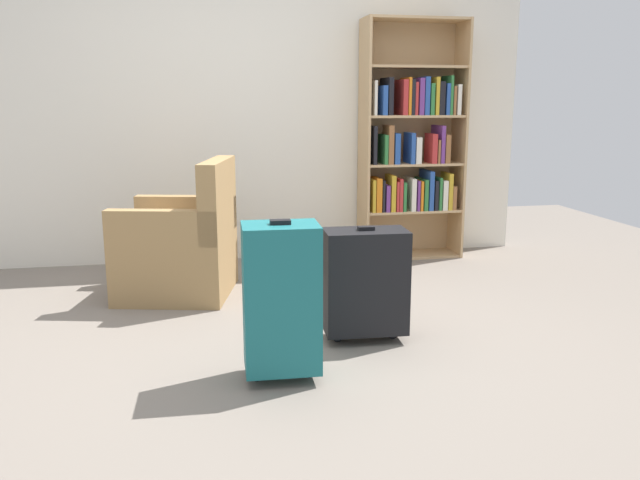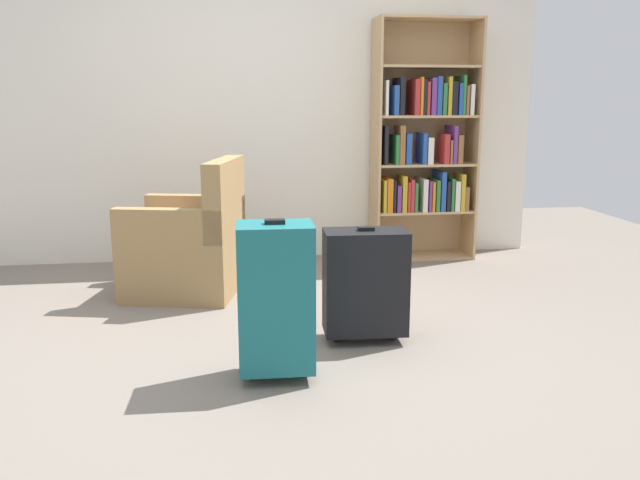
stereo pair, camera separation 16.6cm
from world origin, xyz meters
The scene contains 7 objects.
ground_plane centered at (0.00, 0.00, 0.00)m, with size 8.06×8.06×0.00m, color slate.
back_wall centered at (0.00, 2.05, 1.30)m, with size 4.61×0.10×2.60m, color silver.
bookshelf centered at (1.34, 1.83, 0.92)m, with size 0.82×0.33×1.90m.
armchair centered at (-0.49, 1.07, 0.32)m, with size 0.84×0.84×0.90m.
mug centered at (0.12, 0.93, 0.05)m, with size 0.12×0.08×0.10m.
suitcase_teal centered at (-0.03, -0.40, 0.39)m, with size 0.35×0.27×0.75m.
suitcase_black centered at (0.48, 0.01, 0.33)m, with size 0.45×0.26×0.63m.
Camera 1 is at (-0.40, -3.23, 1.28)m, focal length 36.47 mm.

